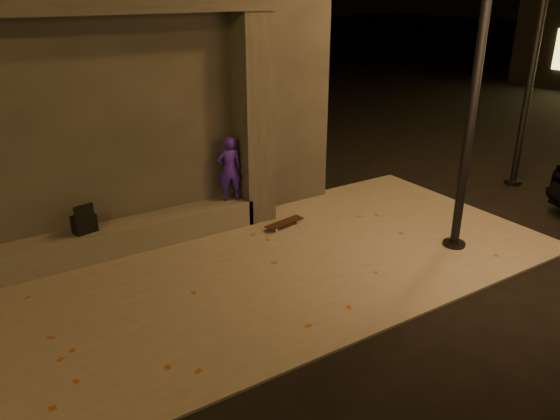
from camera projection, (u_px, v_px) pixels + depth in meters
ground at (292, 358)px, 6.34m from camera, size 120.00×120.00×0.00m
sidewalk at (215, 283)px, 7.89m from camera, size 11.00×4.40×0.04m
building at (48, 69)px, 9.89m from camera, size 9.00×5.10×5.22m
ledge at (76, 248)px, 8.41m from camera, size 6.00×0.55×0.45m
column at (254, 121)px, 9.40m from camera, size 0.55×0.55×3.60m
canopy at (113, 3)px, 7.60m from camera, size 5.00×0.70×0.28m
skateboarder at (229, 169)px, 9.45m from camera, size 0.47×0.37×1.15m
backpack at (84, 222)px, 8.34m from camera, size 0.38×0.29×0.48m
skateboard at (284, 223)px, 9.66m from camera, size 0.81×0.34×0.09m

